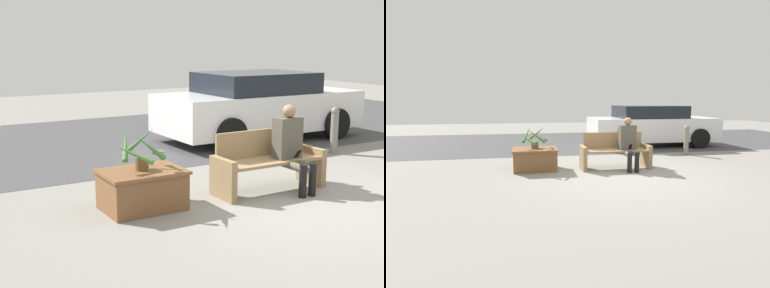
% 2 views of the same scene
% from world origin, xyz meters
% --- Properties ---
extents(ground_plane, '(30.00, 30.00, 0.00)m').
position_xyz_m(ground_plane, '(0.00, 0.00, 0.00)').
color(ground_plane, gray).
extents(road_surface, '(20.00, 6.00, 0.01)m').
position_xyz_m(road_surface, '(0.00, 5.44, 0.00)').
color(road_surface, '#424244').
rests_on(road_surface, ground_plane).
extents(bench, '(1.63, 0.54, 0.83)m').
position_xyz_m(bench, '(-0.04, 0.73, 0.39)').
color(bench, '#8C704C').
rests_on(bench, ground_plane).
extents(person_seated, '(0.38, 0.60, 1.20)m').
position_xyz_m(person_seated, '(0.23, 0.55, 0.65)').
color(person_seated, '#4C473D').
rests_on(person_seated, ground_plane).
extents(planter_box, '(1.01, 0.74, 0.50)m').
position_xyz_m(planter_box, '(-1.91, 0.83, 0.27)').
color(planter_box, brown).
rests_on(planter_box, ground_plane).
extents(potted_plant, '(0.68, 0.66, 0.51)m').
position_xyz_m(potted_plant, '(-1.91, 0.82, 0.73)').
color(potted_plant, brown).
rests_on(potted_plant, planter_box).
extents(parked_car, '(4.31, 1.98, 1.40)m').
position_xyz_m(parked_car, '(2.25, 3.95, 0.70)').
color(parked_car, silver).
rests_on(parked_car, ground_plane).
extents(bollard_post, '(0.15, 0.15, 0.87)m').
position_xyz_m(bollard_post, '(2.53, 2.02, 0.46)').
color(bollard_post, slate).
rests_on(bollard_post, ground_plane).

